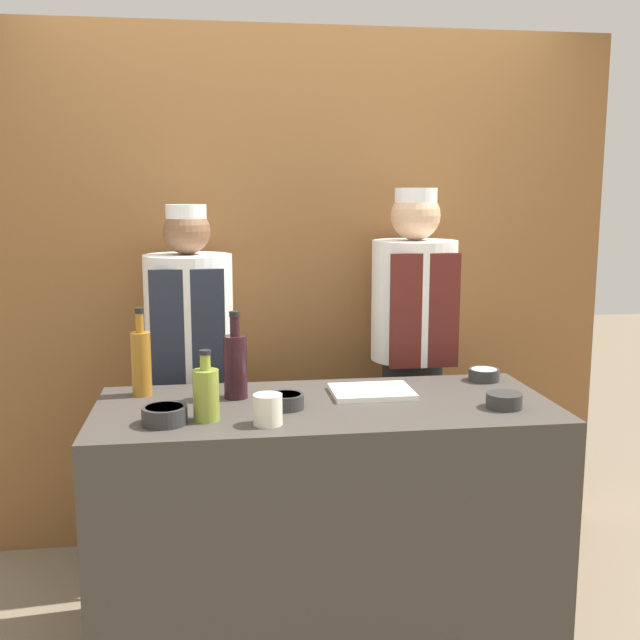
# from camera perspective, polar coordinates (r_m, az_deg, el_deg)

# --- Properties ---
(ground_plane) EXTENTS (14.00, 14.00, 0.00)m
(ground_plane) POSITION_cam_1_polar(r_m,az_deg,el_deg) (3.07, 0.40, -23.04)
(ground_plane) COLOR #756651
(cabinet_wall) EXTENTS (2.99, 0.18, 2.40)m
(cabinet_wall) POSITION_cam_1_polar(r_m,az_deg,el_deg) (3.60, -1.92, 2.32)
(cabinet_wall) COLOR brown
(cabinet_wall) RESTS_ON ground_plane
(counter) EXTENTS (1.63, 0.69, 0.92)m
(counter) POSITION_cam_1_polar(r_m,az_deg,el_deg) (2.85, 0.41, -15.27)
(counter) COLOR #3D3833
(counter) RESTS_ON ground_plane
(sauce_bowl_yellow) EXTENTS (0.13, 0.13, 0.05)m
(sauce_bowl_yellow) POSITION_cam_1_polar(r_m,az_deg,el_deg) (2.71, 13.85, -5.92)
(sauce_bowl_yellow) COLOR #2D2D2D
(sauce_bowl_yellow) RESTS_ON counter
(sauce_bowl_white) EXTENTS (0.12, 0.12, 0.05)m
(sauce_bowl_white) POSITION_cam_1_polar(r_m,az_deg,el_deg) (3.08, 12.39, -4.05)
(sauce_bowl_white) COLOR #2D2D2D
(sauce_bowl_white) RESTS_ON counter
(sauce_bowl_brown) EXTENTS (0.15, 0.15, 0.06)m
(sauce_bowl_brown) POSITION_cam_1_polar(r_m,az_deg,el_deg) (2.50, -11.76, -7.04)
(sauce_bowl_brown) COLOR #2D2D2D
(sauce_bowl_brown) RESTS_ON counter
(sauce_bowl_orange) EXTENTS (0.13, 0.13, 0.05)m
(sauce_bowl_orange) POSITION_cam_1_polar(r_m,az_deg,el_deg) (2.63, -2.60, -6.13)
(sauce_bowl_orange) COLOR #2D2D2D
(sauce_bowl_orange) RESTS_ON counter
(cutting_board) EXTENTS (0.30, 0.23, 0.02)m
(cutting_board) POSITION_cam_1_polar(r_m,az_deg,el_deg) (2.81, 3.96, -5.47)
(cutting_board) COLOR white
(cutting_board) RESTS_ON counter
(bottle_amber) EXTENTS (0.07, 0.07, 0.33)m
(bottle_amber) POSITION_cam_1_polar(r_m,az_deg,el_deg) (2.85, -13.47, -3.08)
(bottle_amber) COLOR #9E661E
(bottle_amber) RESTS_ON counter
(bottle_oil) EXTENTS (0.09, 0.09, 0.24)m
(bottle_oil) POSITION_cam_1_polar(r_m,az_deg,el_deg) (2.50, -8.68, -5.53)
(bottle_oil) COLOR olive
(bottle_oil) RESTS_ON counter
(bottle_wine) EXTENTS (0.09, 0.09, 0.32)m
(bottle_wine) POSITION_cam_1_polar(r_m,az_deg,el_deg) (2.75, -6.46, -3.38)
(bottle_wine) COLOR black
(bottle_wine) RESTS_ON counter
(cup_cream) EXTENTS (0.10, 0.10, 0.10)m
(cup_cream) POSITION_cam_1_polar(r_m,az_deg,el_deg) (2.45, -4.00, -6.82)
(cup_cream) COLOR silver
(cup_cream) RESTS_ON counter
(chef_left) EXTENTS (0.37, 0.37, 1.61)m
(chef_left) POSITION_cam_1_polar(r_m,az_deg,el_deg) (3.29, -9.81, -4.43)
(chef_left) COLOR #28282D
(chef_left) RESTS_ON ground_plane
(chef_right) EXTENTS (0.38, 0.38, 1.68)m
(chef_right) POSITION_cam_1_polar(r_m,az_deg,el_deg) (3.40, 7.07, -3.19)
(chef_right) COLOR #28282D
(chef_right) RESTS_ON ground_plane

